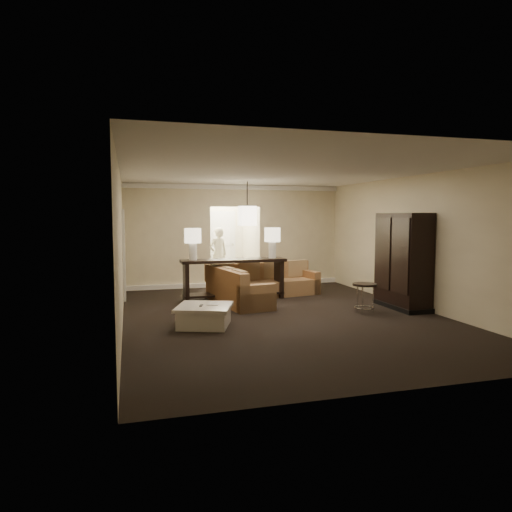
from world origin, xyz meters
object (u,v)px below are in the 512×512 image
object	(u,v)px
coffee_table	(204,315)
armoire	(403,263)
drink_table	(364,292)
console_table	(234,275)
person	(218,252)
sectional_sofa	(258,285)

from	to	relation	value
coffee_table	armoire	bearing A→B (deg)	6.20
coffee_table	drink_table	world-z (taller)	drink_table
console_table	person	bearing A→B (deg)	86.13
armoire	drink_table	xyz separation A→B (m)	(-1.01, -0.24, -0.53)
sectional_sofa	console_table	xyz separation A→B (m)	(-0.54, 0.14, 0.24)
coffee_table	person	size ratio (longest dim) A/B	0.66
sectional_sofa	coffee_table	xyz separation A→B (m)	(-1.63, -2.27, -0.13)
drink_table	person	size ratio (longest dim) A/B	0.33
armoire	person	xyz separation A→B (m)	(-3.01, 4.80, -0.07)
console_table	drink_table	bearing A→B (deg)	-45.08
console_table	drink_table	size ratio (longest dim) A/B	4.10
coffee_table	console_table	size ratio (longest dim) A/B	0.49
armoire	drink_table	size ratio (longest dim) A/B	3.36
coffee_table	person	distance (m)	5.46
drink_table	person	bearing A→B (deg)	111.67
sectional_sofa	person	size ratio (longest dim) A/B	1.58
sectional_sofa	armoire	world-z (taller)	armoire
coffee_table	drink_table	xyz separation A→B (m)	(3.28, 0.23, 0.24)
console_table	person	world-z (taller)	person
console_table	drink_table	xyz separation A→B (m)	(2.19, -2.19, -0.14)
drink_table	sectional_sofa	bearing A→B (deg)	128.92
drink_table	person	world-z (taller)	person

